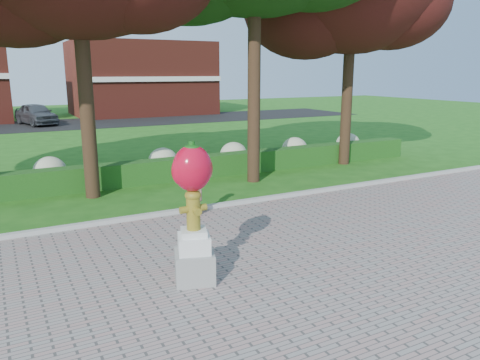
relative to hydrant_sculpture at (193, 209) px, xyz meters
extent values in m
plane|color=#205916|center=(1.55, 1.14, -1.43)|extent=(100.00, 100.00, 0.00)
cube|color=gray|center=(1.55, -2.86, -1.41)|extent=(40.00, 14.00, 0.04)
cube|color=#ADADA5|center=(1.55, 4.14, -1.35)|extent=(40.00, 0.18, 0.15)
cube|color=#144413|center=(1.55, 8.14, -1.03)|extent=(24.00, 0.70, 0.80)
ellipsoid|color=#A0A37D|center=(-1.45, 9.14, -0.88)|extent=(1.10, 1.10, 0.99)
ellipsoid|color=#A0A37D|center=(2.55, 9.14, -0.88)|extent=(1.10, 1.10, 0.99)
ellipsoid|color=#A0A37D|center=(5.55, 9.14, -0.88)|extent=(1.10, 1.10, 0.99)
ellipsoid|color=#A0A37D|center=(8.55, 9.14, -0.88)|extent=(1.10, 1.10, 0.99)
ellipsoid|color=#A0A37D|center=(11.55, 9.14, -0.88)|extent=(1.10, 1.10, 0.99)
cube|color=black|center=(1.55, 29.14, -1.42)|extent=(50.00, 8.00, 0.02)
cube|color=maroon|center=(9.55, 35.14, 1.77)|extent=(12.00, 8.00, 6.40)
cylinder|color=black|center=(-0.45, 7.14, 1.65)|extent=(0.44, 0.44, 6.16)
cylinder|color=black|center=(5.05, 6.64, 2.21)|extent=(0.44, 0.44, 7.28)
cylinder|color=black|center=(10.05, 7.64, 1.51)|extent=(0.44, 0.44, 5.88)
ellipsoid|color=black|center=(8.48, 8.48, 4.87)|extent=(5.04, 5.04, 4.03)
ellipsoid|color=black|center=(11.52, 7.01, 5.08)|extent=(4.62, 4.62, 3.70)
cube|color=gray|center=(0.00, 0.00, -1.10)|extent=(0.89, 0.89, 0.57)
cube|color=silver|center=(0.00, 0.00, -0.65)|extent=(0.72, 0.72, 0.32)
cube|color=silver|center=(0.00, 0.00, -0.44)|extent=(0.58, 0.58, 0.11)
cylinder|color=olive|center=(0.00, 0.00, -0.06)|extent=(0.25, 0.25, 0.64)
ellipsoid|color=olive|center=(0.00, 0.00, 0.26)|extent=(0.30, 0.30, 0.21)
cylinder|color=olive|center=(-0.18, 0.00, 0.01)|extent=(0.14, 0.13, 0.13)
cylinder|color=olive|center=(0.18, 0.00, 0.01)|extent=(0.14, 0.13, 0.13)
cylinder|color=olive|center=(0.00, -0.17, 0.01)|extent=(0.14, 0.14, 0.14)
cylinder|color=olive|center=(0.00, 0.00, 0.35)|extent=(0.09, 0.09, 0.06)
ellipsoid|color=red|center=(0.00, 0.00, 0.75)|extent=(0.72, 0.64, 0.83)
ellipsoid|color=red|center=(-0.21, 0.00, 0.73)|extent=(0.35, 0.35, 0.53)
ellipsoid|color=red|center=(0.21, 0.00, 0.73)|extent=(0.35, 0.35, 0.53)
cylinder|color=#155513|center=(0.00, 0.00, 1.16)|extent=(0.11, 0.11, 0.14)
ellipsoid|color=#155513|center=(0.00, 0.00, 1.13)|extent=(0.27, 0.27, 0.09)
imported|color=tan|center=(1.66, 3.74, -0.62)|extent=(0.50, 0.63, 1.52)
imported|color=#44474C|center=(-0.01, 29.75, -0.62)|extent=(2.98, 4.93, 1.57)
camera|label=1|loc=(-3.06, -7.51, 2.42)|focal=35.00mm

